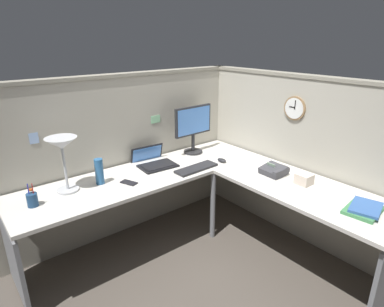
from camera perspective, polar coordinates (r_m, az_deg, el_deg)
The scene contains 19 objects.
ground_plane at distance 3.18m, azimuth 3.36°, elevation -16.60°, with size 6.80×6.80×0.00m, color #4C443D.
cubicle_wall_back at distance 3.26m, azimuth -11.51°, elevation -0.20°, with size 2.57×0.12×1.58m.
cubicle_wall_right at distance 3.26m, azimuth 18.29°, elevation -0.85°, with size 0.12×2.37×1.58m.
desk at distance 2.73m, azimuth 2.01°, elevation -7.56°, with size 2.35×2.15×0.73m.
monitor at distance 3.35m, azimuth 0.22°, elevation 4.89°, with size 0.46×0.20×0.50m.
laptop at distance 3.16m, azimuth -6.90°, elevation -1.37°, with size 0.36×0.40×0.22m.
keyboard at distance 3.01m, azimuth 0.78°, elevation -2.61°, with size 0.43×0.14×0.02m, color #232326.
computer_mouse at distance 3.19m, azimuth 5.28°, elevation -1.19°, with size 0.06×0.10×0.03m, color #232326.
desk_lamp_dome at distance 2.66m, azimuth -21.94°, elevation 0.94°, with size 0.24×0.24×0.44m.
pen_cup at distance 2.63m, azimuth -26.34°, elevation -7.29°, with size 0.08×0.08×0.18m.
cell_phone at distance 2.78m, azimuth -11.06°, elevation -5.06°, with size 0.07×0.14×0.01m, color black.
thermos_flask at distance 2.79m, azimuth -16.04°, elevation -3.06°, with size 0.07×0.07×0.22m, color #26598C.
office_phone at distance 2.97m, azimuth 14.27°, elevation -2.97°, with size 0.19×0.21×0.11m.
book_stack at distance 2.60m, azimuth 28.09°, elevation -8.63°, with size 0.32×0.26×0.04m.
tissue_box at distance 2.86m, azimuth 19.16°, elevation -4.29°, with size 0.12×0.12×0.09m, color beige.
wall_clock at distance 3.12m, azimuth 17.70°, elevation 7.62°, with size 0.04×0.22×0.22m.
pinned_note_leftmost at distance 3.46m, azimuth -2.33°, elevation 5.54°, with size 0.09×0.00×0.06m, color #99B7E5.
pinned_note_middle at distance 3.28m, azimuth -6.44°, elevation 6.02°, with size 0.11×0.00×0.08m, color #8CCC99.
pinned_note_rightmost at distance 2.85m, azimuth -26.12°, elevation 2.42°, with size 0.07×0.00×0.09m, color #99B7E5.
Camera 1 is at (-1.74, -1.88, 1.89)m, focal length 30.24 mm.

